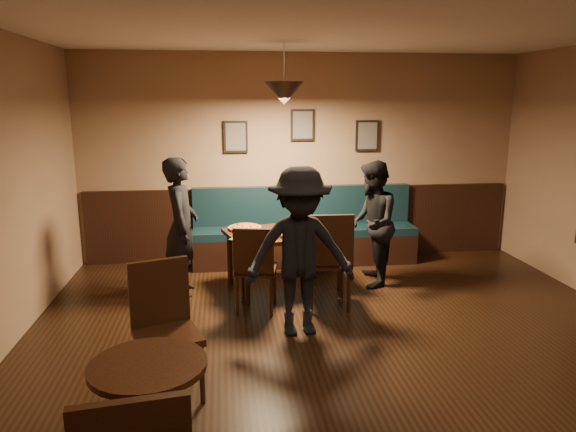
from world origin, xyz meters
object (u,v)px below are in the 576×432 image
object	(u,v)px
dining_table	(284,260)
diner_right	(372,224)
chair_near_right	(327,259)
diner_front	(300,252)
booth_bench	(305,227)
soda_glass	(341,229)
diner_left	(181,227)
cafe_table	(151,419)
chair_near_left	(256,267)
tabasco_bottle	(325,226)
cafe_chair_far	(167,334)

from	to	relation	value
dining_table	diner_right	distance (m)	1.12
chair_near_right	diner_front	bearing A→B (deg)	-119.30
booth_bench	soda_glass	size ratio (longest dim) A/B	18.47
diner_left	cafe_table	bearing A→B (deg)	-179.53
dining_table	diner_left	bearing A→B (deg)	165.45
chair_near_left	booth_bench	bearing A→B (deg)	75.36
booth_bench	chair_near_right	distance (m)	1.55
diner_right	tabasco_bottle	xyz separation A→B (m)	(-0.58, -0.07, 0.00)
dining_table	diner_right	xyz separation A→B (m)	(1.04, 0.00, 0.40)
diner_left	cafe_table	xyz separation A→B (m)	(0.03, -3.04, -0.43)
diner_left	diner_right	distance (m)	2.21
booth_bench	tabasco_bottle	bearing A→B (deg)	-85.81
dining_table	soda_glass	xyz separation A→B (m)	(0.61, -0.28, 0.43)
cafe_table	cafe_chair_far	distance (m)	0.84
chair_near_left	cafe_chair_far	distance (m)	1.78
chair_near_left	cafe_table	xyz separation A→B (m)	(-0.77, -2.43, -0.11)
soda_glass	cafe_chair_far	bearing A→B (deg)	-131.73
diner_left	soda_glass	world-z (taller)	diner_left
dining_table	tabasco_bottle	distance (m)	0.62
chair_near_right	cafe_table	xyz separation A→B (m)	(-1.54, -2.45, -0.17)
booth_bench	diner_front	size ratio (longest dim) A/B	1.88
cafe_table	soda_glass	bearing A→B (deg)	57.69
tabasco_bottle	dining_table	bearing A→B (deg)	171.85
diner_right	diner_left	bearing A→B (deg)	-76.39
chair_near_left	tabasco_bottle	xyz separation A→B (m)	(0.83, 0.55, 0.29)
chair_near_left	cafe_table	bearing A→B (deg)	-96.40
chair_near_right	diner_left	distance (m)	1.69
diner_left	chair_near_left	bearing A→B (deg)	-127.13
chair_near_right	tabasco_bottle	bearing A→B (deg)	84.66
soda_glass	cafe_chair_far	world-z (taller)	cafe_chair_far
cafe_table	chair_near_left	bearing A→B (deg)	72.39
diner_front	cafe_table	distance (m)	2.19
dining_table	diner_right	size ratio (longest dim) A/B	0.86
tabasco_bottle	cafe_table	distance (m)	3.41
chair_near_right	cafe_chair_far	world-z (taller)	chair_near_right
dining_table	diner_left	xyz separation A→B (m)	(-1.17, -0.01, 0.44)
diner_front	tabasco_bottle	xyz separation A→B (m)	(0.46, 1.17, -0.05)
chair_near_right	diner_front	world-z (taller)	diner_front
tabasco_bottle	cafe_chair_far	distance (m)	2.69
chair_near_right	diner_front	distance (m)	0.79
chair_near_left	tabasco_bottle	bearing A→B (deg)	44.49
soda_glass	chair_near_left	bearing A→B (deg)	-161.19
diner_front	diner_right	bearing A→B (deg)	45.05
dining_table	chair_near_right	distance (m)	0.74
tabasco_bottle	cafe_chair_far	size ratio (longest dim) A/B	0.11
diner_right	cafe_table	size ratio (longest dim) A/B	2.09
dining_table	chair_near_right	size ratio (longest dim) A/B	1.23
soda_glass	booth_bench	bearing A→B (deg)	100.00
booth_bench	tabasco_bottle	distance (m)	1.05
booth_bench	cafe_chair_far	world-z (taller)	cafe_chair_far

